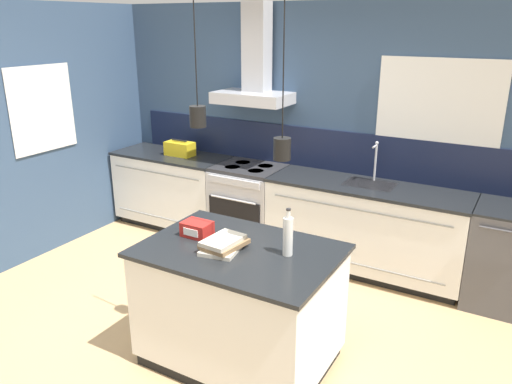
# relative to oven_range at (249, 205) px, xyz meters

# --- Properties ---
(ground_plane) EXTENTS (16.00, 16.00, 0.00)m
(ground_plane) POSITION_rel_oven_range_xyz_m (0.59, -1.69, -0.46)
(ground_plane) COLOR tan
(ground_plane) RESTS_ON ground
(wall_back) EXTENTS (5.60, 2.26, 2.60)m
(wall_back) POSITION_rel_oven_range_xyz_m (0.57, 0.31, 0.90)
(wall_back) COLOR #354C6B
(wall_back) RESTS_ON ground_plane
(wall_left) EXTENTS (0.08, 3.80, 2.60)m
(wall_left) POSITION_rel_oven_range_xyz_m (-1.84, -0.99, 0.85)
(wall_left) COLOR #354C6B
(wall_left) RESTS_ON ground_plane
(counter_run_left) EXTENTS (1.42, 0.64, 0.91)m
(counter_run_left) POSITION_rel_oven_range_xyz_m (-1.07, 0.01, 0.01)
(counter_run_left) COLOR black
(counter_run_left) RESTS_ON ground_plane
(counter_run_sink) EXTENTS (1.95, 0.64, 1.31)m
(counter_run_sink) POSITION_rel_oven_range_xyz_m (1.33, 0.01, 0.01)
(counter_run_sink) COLOR black
(counter_run_sink) RESTS_ON ground_plane
(oven_range) EXTENTS (0.73, 0.66, 0.91)m
(oven_range) POSITION_rel_oven_range_xyz_m (0.00, 0.00, 0.00)
(oven_range) COLOR #B5B5BA
(oven_range) RESTS_ON ground_plane
(dishwasher) EXTENTS (0.59, 0.65, 0.91)m
(dishwasher) POSITION_rel_oven_range_xyz_m (2.60, 0.00, -0.00)
(dishwasher) COLOR #4C4C51
(dishwasher) RESTS_ON ground_plane
(kitchen_island) EXTENTS (1.36, 0.95, 0.91)m
(kitchen_island) POSITION_rel_oven_range_xyz_m (0.99, -1.82, 0.00)
(kitchen_island) COLOR black
(kitchen_island) RESTS_ON ground_plane
(bottle_on_island) EXTENTS (0.07, 0.07, 0.33)m
(bottle_on_island) POSITION_rel_oven_range_xyz_m (1.33, -1.74, 0.60)
(bottle_on_island) COLOR silver
(bottle_on_island) RESTS_ON kitchen_island
(book_stack) EXTENTS (0.28, 0.34, 0.09)m
(book_stack) POSITION_rel_oven_range_xyz_m (0.91, -1.89, 0.50)
(book_stack) COLOR beige
(book_stack) RESTS_ON kitchen_island
(red_supply_box) EXTENTS (0.21, 0.16, 0.11)m
(red_supply_box) POSITION_rel_oven_range_xyz_m (0.61, -1.78, 0.51)
(red_supply_box) COLOR red
(red_supply_box) RESTS_ON kitchen_island
(yellow_toolbox) EXTENTS (0.34, 0.18, 0.19)m
(yellow_toolbox) POSITION_rel_oven_range_xyz_m (-0.94, 0.00, 0.54)
(yellow_toolbox) COLOR gold
(yellow_toolbox) RESTS_ON counter_run_left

